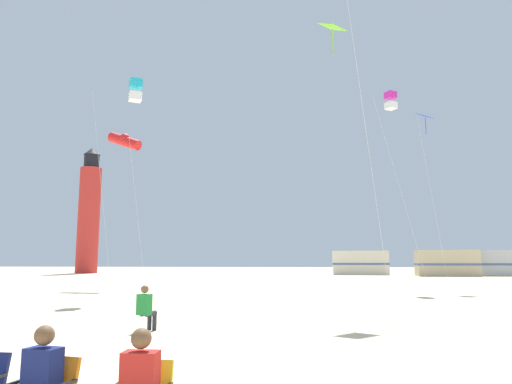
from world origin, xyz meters
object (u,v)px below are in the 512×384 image
at_px(spectator_orange_chair, 36,384).
at_px(kite_box_magenta, 391,101).
at_px(kite_box_cyan, 135,91).
at_px(kite_diamond_blue, 426,124).
at_px(kite_tube_scarlet, 125,141).
at_px(rv_van_tan, 447,263).
at_px(kite_flyer_standing, 146,307).
at_px(rv_van_cream, 360,263).
at_px(rv_van_silver, 508,263).
at_px(kite_diamond_lime, 335,38).
at_px(lighthouse_distant, 89,213).

relative_size(spectator_orange_chair, kite_box_magenta, 0.09).
bearing_deg(kite_box_cyan, kite_diamond_blue, 24.83).
bearing_deg(kite_tube_scarlet, rv_van_tan, 38.95).
height_order(kite_flyer_standing, rv_van_tan, rv_van_tan).
bearing_deg(kite_diamond_blue, rv_van_tan, 71.26).
xyz_separation_m(rv_van_cream, rv_van_silver, (15.58, -2.75, 0.00)).
bearing_deg(rv_van_tan, kite_diamond_lime, -110.23).
bearing_deg(kite_tube_scarlet, lighthouse_distant, 118.63).
bearing_deg(kite_box_cyan, kite_tube_scarlet, 114.30).
bearing_deg(rv_van_cream, spectator_orange_chair, -99.17).
bearing_deg(kite_box_magenta, kite_flyer_standing, -119.23).
height_order(kite_tube_scarlet, kite_box_cyan, kite_box_cyan).
distance_m(kite_box_cyan, lighthouse_distant, 41.95).
xyz_separation_m(kite_box_magenta, rv_van_cream, (1.16, 26.94, -10.59)).
xyz_separation_m(kite_diamond_blue, rv_van_cream, (-1.07, 26.60, -9.12)).
relative_size(kite_flyer_standing, lighthouse_distant, 0.07).
bearing_deg(kite_diamond_lime, kite_box_magenta, 69.42).
relative_size(kite_diamond_blue, rv_van_tan, 1.72).
distance_m(kite_flyer_standing, kite_tube_scarlet, 21.90).
xyz_separation_m(kite_box_cyan, rv_van_tan, (24.21, 30.13, -9.04)).
height_order(kite_box_magenta, kite_box_cyan, kite_box_magenta).
xyz_separation_m(kite_diamond_blue, kite_box_cyan, (-16.59, -7.68, -0.08)).
height_order(kite_tube_scarlet, rv_van_cream, kite_tube_scarlet).
bearing_deg(spectator_orange_chair, kite_flyer_standing, 112.21).
relative_size(kite_diamond_lime, lighthouse_distant, 0.67).
bearing_deg(rv_van_silver, kite_flyer_standing, -120.20).
xyz_separation_m(spectator_orange_chair, kite_flyer_standing, (-1.32, 7.30, 0.00)).
relative_size(kite_diamond_blue, kite_box_magenta, 0.89).
height_order(lighthouse_distant, rv_van_silver, lighthouse_distant).
bearing_deg(kite_box_magenta, kite_box_cyan, -152.92).
distance_m(lighthouse_distant, rv_van_silver, 51.31).
distance_m(kite_diamond_blue, rv_van_tan, 25.40).
distance_m(spectator_orange_chair, rv_van_cream, 52.97).
relative_size(kite_flyer_standing, kite_diamond_blue, 0.10).
height_order(spectator_orange_chair, rv_van_cream, rv_van_cream).
relative_size(kite_diamond_blue, rv_van_cream, 1.73).
relative_size(kite_tube_scarlet, kite_box_cyan, 0.96).
bearing_deg(kite_tube_scarlet, spectator_orange_chair, -70.15).
bearing_deg(kite_flyer_standing, kite_box_cyan, -47.76).
bearing_deg(lighthouse_distant, kite_tube_scarlet, -61.37).
xyz_separation_m(kite_diamond_blue, rv_van_tan, (7.62, 22.45, -9.12)).
relative_size(kite_diamond_lime, kite_box_cyan, 1.02).
bearing_deg(rv_van_cream, rv_van_tan, -24.05).
relative_size(kite_box_magenta, rv_van_tan, 1.93).
distance_m(kite_tube_scarlet, rv_van_silver, 42.84).
bearing_deg(kite_flyer_standing, lighthouse_distant, -43.84).
distance_m(kite_diamond_blue, kite_diamond_lime, 14.06).
bearing_deg(kite_box_magenta, kite_tube_scarlet, 178.73).
xyz_separation_m(spectator_orange_chair, kite_tube_scarlet, (-9.21, 25.51, 9.25)).
xyz_separation_m(kite_diamond_lime, rv_van_silver, (21.25, 36.20, -9.15)).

